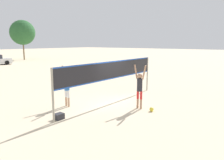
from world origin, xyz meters
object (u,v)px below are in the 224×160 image
Objects in this scene: volleyball_net at (112,72)px; tree_left_cluster at (22,33)px; player_spiker at (140,86)px; volleyball at (152,109)px; gear_bag at (59,116)px; player_blocker at (67,85)px.

tree_left_cluster is (13.68, 32.92, 3.51)m from volleyball_net.
player_spiker is 10.77× the size of volleyball.
volleyball_net is at bearing -2.23° from gear_bag.
player_blocker is 0.29× the size of tree_left_cluster.
tree_left_cluster reaches higher than player_blocker.
tree_left_cluster is (13.76, 35.50, 5.15)m from volleyball.
player_blocker reaches higher than volleyball.
volleyball_net is at bearing -112.56° from tree_left_cluster.
player_blocker is at bearing 116.74° from volleyball.
gear_bag is (-3.62, 1.98, -1.08)m from player_spiker.
volleyball_net is 1.07× the size of tree_left_cluster.
volleyball is 0.03× the size of tree_left_cluster.
player_blocker is at bearing 146.00° from volleyball_net.
tree_left_cluster is at bearing 67.44° from volleyball_net.
tree_left_cluster is at bearing 62.12° from gear_bag.
gear_bag reaches higher than volleyball.
volleyball_net is at bearing -1.31° from player_spiker.
player_spiker is at bearing -28.69° from gear_bag.
player_spiker is 5.60× the size of gear_bag.
player_spiker reaches higher than player_blocker.
player_blocker is 2.26m from gear_bag.
volleyball_net is 1.92m from player_spiker.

